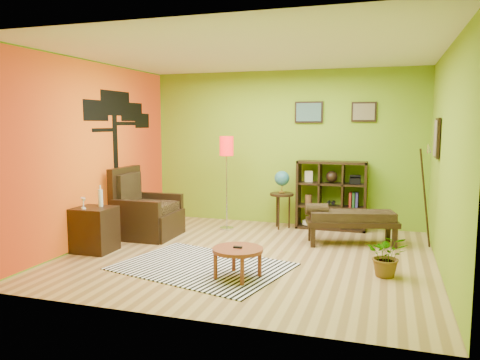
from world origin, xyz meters
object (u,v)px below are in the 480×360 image
(side_cabinet, at_px, (95,229))
(coffee_table, at_px, (238,252))
(globe_table, at_px, (282,185))
(potted_plant, at_px, (387,260))
(cube_shelf, at_px, (332,195))
(floor_lamp, at_px, (227,154))
(armchair, at_px, (144,215))
(bench, at_px, (349,218))

(side_cabinet, bearing_deg, coffee_table, -12.16)
(coffee_table, distance_m, side_cabinet, 2.40)
(globe_table, xyz_separation_m, potted_plant, (1.80, -2.20, -0.57))
(globe_table, relative_size, cube_shelf, 0.85)
(coffee_table, bearing_deg, potted_plant, 19.78)
(coffee_table, bearing_deg, floor_lamp, 112.10)
(floor_lamp, distance_m, potted_plant, 3.45)
(side_cabinet, bearing_deg, potted_plant, 1.54)
(side_cabinet, relative_size, potted_plant, 1.83)
(floor_lamp, bearing_deg, coffee_table, -67.90)
(potted_plant, bearing_deg, floor_lamp, 145.95)
(coffee_table, distance_m, armchair, 2.64)
(side_cabinet, distance_m, bench, 3.81)
(coffee_table, relative_size, globe_table, 0.60)
(floor_lamp, relative_size, bench, 1.13)
(side_cabinet, height_order, potted_plant, side_cabinet)
(globe_table, bearing_deg, potted_plant, -50.63)
(coffee_table, bearing_deg, armchair, 143.66)
(floor_lamp, xyz_separation_m, globe_table, (0.90, 0.37, -0.54))
(side_cabinet, height_order, floor_lamp, floor_lamp)
(cube_shelf, xyz_separation_m, potted_plant, (0.95, -2.39, -0.39))
(side_cabinet, xyz_separation_m, globe_table, (2.26, 2.31, 0.45))
(cube_shelf, bearing_deg, bench, -68.93)
(coffee_table, distance_m, potted_plant, 1.82)
(cube_shelf, relative_size, bench, 0.83)
(globe_table, bearing_deg, coffee_table, -88.14)
(floor_lamp, distance_m, bench, 2.36)
(bench, bearing_deg, coffee_table, -119.33)
(bench, height_order, potted_plant, bench)
(globe_table, bearing_deg, bench, -32.45)
(side_cabinet, height_order, globe_table, globe_table)
(coffee_table, relative_size, armchair, 0.54)
(side_cabinet, bearing_deg, bench, 23.58)
(armchair, distance_m, floor_lamp, 1.74)
(potted_plant, bearing_deg, coffee_table, -160.22)
(floor_lamp, relative_size, globe_table, 1.59)
(coffee_table, xyz_separation_m, cube_shelf, (0.76, 3.01, 0.28))
(side_cabinet, distance_m, cube_shelf, 4.00)
(cube_shelf, height_order, bench, cube_shelf)
(coffee_table, bearing_deg, cube_shelf, 75.75)
(floor_lamp, xyz_separation_m, cube_shelf, (1.76, 0.56, -0.72))
(side_cabinet, height_order, cube_shelf, cube_shelf)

